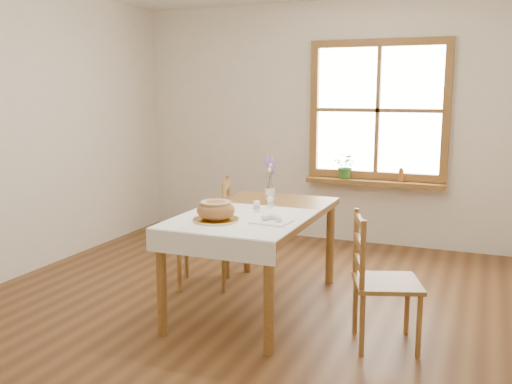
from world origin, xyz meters
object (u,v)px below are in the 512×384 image
chair_left (204,233)px  bread_plate (216,220)px  chair_right (387,281)px  dining_table (256,222)px  flower_vase (270,195)px

chair_left → bread_plate: chair_left is taller
chair_right → bread_plate: chair_right is taller
chair_right → dining_table: bearing=53.4°
dining_table → chair_right: bearing=-17.3°
chair_right → bread_plate: 1.22m
dining_table → bread_plate: bread_plate is taller
chair_right → flower_vase: size_ratio=10.05×
bread_plate → flower_vase: size_ratio=3.54×
chair_left → chair_right: size_ratio=1.05×
dining_table → chair_left: bearing=155.2°
bread_plate → dining_table: bearing=75.0°
chair_right → flower_vase: chair_right is taller
dining_table → flower_vase: 0.48m
chair_left → flower_vase: bearing=89.1°
chair_left → chair_right: chair_left is taller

